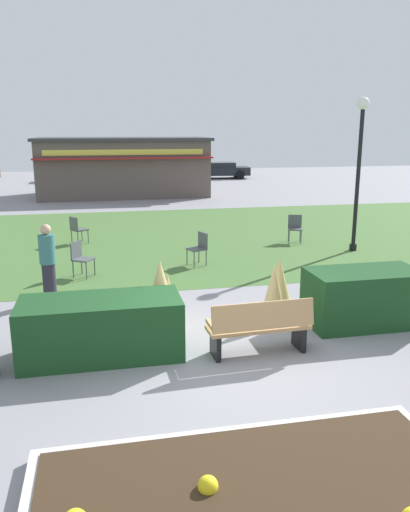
% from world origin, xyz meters
% --- Properties ---
extents(ground_plane, '(80.00, 80.00, 0.00)m').
position_xyz_m(ground_plane, '(0.00, 0.00, 0.00)').
color(ground_plane, gray).
extents(lawn_patch, '(36.00, 12.00, 0.01)m').
position_xyz_m(lawn_patch, '(0.00, 9.55, 0.00)').
color(lawn_patch, '#446B33').
rests_on(lawn_patch, ground_plane).
extents(flower_bed, '(4.57, 2.45, 0.31)m').
position_xyz_m(flower_bed, '(-0.53, -3.45, 0.09)').
color(flower_bed, beige).
rests_on(flower_bed, ground_plane).
extents(park_bench, '(1.72, 0.59, 0.95)m').
position_xyz_m(park_bench, '(0.54, -0.08, 0.48)').
color(park_bench, tan).
rests_on(park_bench, ground_plane).
extents(hedge_left, '(2.57, 1.10, 0.97)m').
position_xyz_m(hedge_left, '(-1.99, 0.39, 0.49)').
color(hedge_left, '#19421E').
rests_on(hedge_left, ground_plane).
extents(hedge_right, '(2.12, 1.10, 1.05)m').
position_xyz_m(hedge_right, '(2.87, 0.82, 0.52)').
color(hedge_right, '#19421E').
rests_on(hedge_right, ground_plane).
extents(ornamental_grass_behind_left, '(0.62, 0.62, 1.16)m').
position_xyz_m(ornamental_grass_behind_left, '(1.51, 1.74, 0.58)').
color(ornamental_grass_behind_left, tan).
rests_on(ornamental_grass_behind_left, ground_plane).
extents(ornamental_grass_behind_right, '(0.78, 0.78, 1.36)m').
position_xyz_m(ornamental_grass_behind_right, '(-0.93, 1.19, 0.68)').
color(ornamental_grass_behind_right, tan).
rests_on(ornamental_grass_behind_right, ground_plane).
extents(ornamental_grass_behind_center, '(0.55, 0.55, 1.16)m').
position_xyz_m(ornamental_grass_behind_center, '(1.24, 1.25, 0.58)').
color(ornamental_grass_behind_center, tan).
rests_on(ornamental_grass_behind_center, ground_plane).
extents(ornamental_grass_behind_far, '(0.50, 0.50, 0.90)m').
position_xyz_m(ornamental_grass_behind_far, '(-0.71, 1.88, 0.45)').
color(ornamental_grass_behind_far, tan).
rests_on(ornamental_grass_behind_far, ground_plane).
extents(lamppost_mid, '(0.36, 0.36, 4.50)m').
position_xyz_m(lamppost_mid, '(5.62, 6.43, 2.82)').
color(lamppost_mid, black).
rests_on(lamppost_mid, ground_plane).
extents(food_kiosk, '(9.36, 5.06, 3.17)m').
position_xyz_m(food_kiosk, '(-0.51, 21.59, 1.60)').
color(food_kiosk, '#594C47').
rests_on(food_kiosk, ground_plane).
extents(cafe_chair_west, '(0.55, 0.55, 0.89)m').
position_xyz_m(cafe_chair_west, '(4.31, 7.93, 0.53)').
color(cafe_chair_west, '#4C5156').
rests_on(cafe_chair_west, ground_plane).
extents(cafe_chair_east, '(0.56, 0.56, 0.89)m').
position_xyz_m(cafe_chair_east, '(0.69, 5.74, 0.53)').
color(cafe_chair_east, '#4C5156').
rests_on(cafe_chair_east, ground_plane).
extents(cafe_chair_center, '(0.60, 0.60, 0.89)m').
position_xyz_m(cafe_chair_center, '(-2.45, 5.23, 0.53)').
color(cafe_chair_center, '#4C5156').
rests_on(cafe_chair_center, ground_plane).
extents(cafe_chair_north, '(0.61, 0.61, 0.89)m').
position_xyz_m(cafe_chair_north, '(-2.66, 9.12, 0.53)').
color(cafe_chair_north, '#4C5156').
rests_on(cafe_chair_north, ground_plane).
extents(person_strolling, '(0.34, 0.34, 1.69)m').
position_xyz_m(person_strolling, '(-3.04, 3.37, 0.86)').
color(person_strolling, '#23232D').
rests_on(person_strolling, ground_plane).
extents(parked_car_west_slot, '(4.22, 2.10, 1.20)m').
position_xyz_m(parked_car_west_slot, '(-3.52, 30.34, 0.64)').
color(parked_car_west_slot, maroon).
rests_on(parked_car_west_slot, ground_plane).
extents(parked_car_center_slot, '(4.30, 2.26, 1.20)m').
position_xyz_m(parked_car_center_slot, '(1.56, 30.34, 0.64)').
color(parked_car_center_slot, '#2D6638').
rests_on(parked_car_center_slot, ground_plane).
extents(parked_car_east_slot, '(4.34, 2.33, 1.20)m').
position_xyz_m(parked_car_east_slot, '(7.21, 30.35, 0.64)').
color(parked_car_east_slot, black).
rests_on(parked_car_east_slot, ground_plane).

